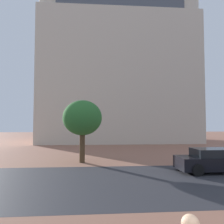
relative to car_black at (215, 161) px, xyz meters
name	(u,v)px	position (x,y,z in m)	size (l,w,h in m)	color
ground_plane	(114,179)	(-6.03, -1.11, -0.66)	(120.00, 120.00, 0.00)	#93604C
street_asphalt_strip	(115,182)	(-6.03, -1.64, -0.66)	(120.00, 7.45, 0.00)	#2D2D33
landmark_building	(115,69)	(-3.80, 22.93, 11.13)	(23.37, 13.62, 38.14)	beige
car_black	(215,161)	(0.00, 0.00, 0.00)	(4.40, 1.94, 1.36)	black
tree_curb_far	(82,118)	(-7.93, 3.70, 2.55)	(2.86, 2.86, 4.53)	#4C3823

